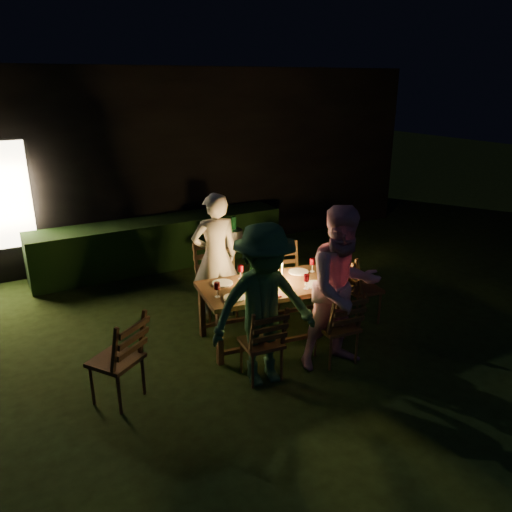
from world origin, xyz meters
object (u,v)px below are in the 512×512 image
person_house_side (215,257)px  bottle_bucket_a (230,235)px  bottle_bucket_b (234,232)px  chair_near_left (262,355)px  chair_near_right (337,339)px  person_opp_left (264,306)px  bottle_table (253,276)px  person_opp_right (343,289)px  ice_bucket (232,237)px  lantern (275,269)px  chair_far_left (217,295)px  chair_end (359,299)px  dining_table (272,289)px  chair_far_right (287,287)px  side_table (233,249)px  chair_spare (119,374)px

person_house_side → bottle_bucket_a: size_ratio=5.23×
bottle_bucket_b → chair_near_left: bearing=-110.4°
chair_near_right → person_opp_left: (-0.90, 0.07, 0.58)m
bottle_bucket_a → person_house_side: bearing=-129.6°
bottle_table → person_opp_right: bearing=-57.2°
ice_bucket → bottle_bucket_a: (-0.05, -0.04, 0.05)m
bottle_table → bottle_bucket_a: bearing=72.8°
person_house_side → ice_bucket: person_house_side is taller
person_opp_right → lantern: bearing=114.7°
person_opp_left → bottle_table: person_opp_left is taller
chair_far_left → ice_bucket: 1.10m
bottle_bucket_b → chair_end: bearing=-63.3°
dining_table → chair_end: 1.28m
chair_end → bottle_bucket_b: bottle_bucket_b is taller
chair_far_right → side_table: size_ratio=1.29×
chair_end → person_house_side: bearing=-116.6°
person_opp_left → ice_bucket: bearing=78.2°
person_opp_left → lantern: bearing=60.1°
dining_table → ice_bucket: bearing=88.0°
side_table → bottle_table: bearing=-108.4°
chair_near_right → chair_end: 1.09m
person_opp_right → bottle_bucket_a: bearing=100.4°
chair_near_right → person_opp_right: person_opp_right is taller
chair_spare → bottle_bucket_b: size_ratio=3.03×
chair_near_left → bottle_bucket_a: 2.45m
dining_table → lantern: (0.06, 0.04, 0.23)m
chair_end → bottle_bucket_b: bearing=-146.3°
chair_end → chair_spare: chair_end is taller
person_opp_left → lantern: size_ratio=4.89×
chair_spare → bottle_table: bearing=-21.6°
dining_table → chair_spare: bearing=-161.9°
dining_table → side_table: bearing=88.0°
dining_table → bottle_bucket_b: size_ratio=5.62×
chair_spare → person_house_side: size_ratio=0.58×
chair_far_left → chair_end: (1.56, -0.99, -0.01)m
lantern → bottle_table: lantern is taller
dining_table → chair_near_left: size_ratio=2.01×
bottle_table → bottle_bucket_b: (0.57, 1.59, 0.02)m
person_house_side → bottle_bucket_b: 1.00m
side_table → chair_near_right: bearing=-88.2°
lantern → chair_near_left: bearing=-129.0°
lantern → bottle_bucket_a: lantern is taller
chair_far_left → bottle_bucket_a: bearing=-125.4°
chair_far_right → chair_end: (0.57, -0.85, 0.03)m
ice_bucket → bottle_bucket_a: size_ratio=0.94×
person_opp_right → bottle_table: size_ratio=6.43×
bottle_bucket_b → person_opp_left: bearing=-110.2°
chair_near_right → side_table: (-0.07, 2.41, 0.34)m
side_table → person_opp_left: bearing=-109.4°
side_table → person_opp_right: bearing=-88.4°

